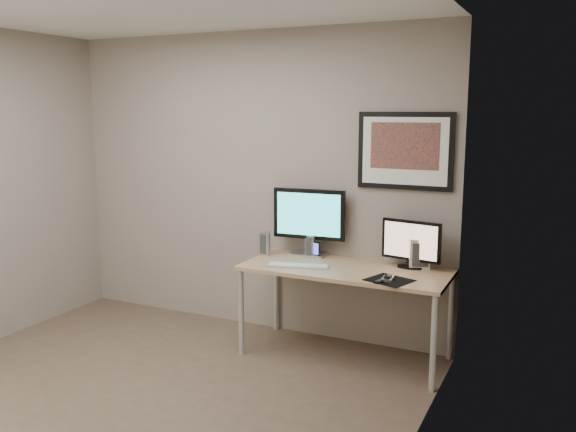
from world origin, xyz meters
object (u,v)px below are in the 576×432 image
Objects in this scene: keyboard at (298,266)px; desk at (346,276)px; framed_art at (405,151)px; monitor_tv at (411,243)px; speaker_left at (266,243)px; fan_unit at (419,253)px; monitor_large at (309,219)px; speaker_right at (311,246)px; phone_dock at (316,250)px.

desk is at bearing 7.58° from keyboard.
desk is 2.13× the size of framed_art.
monitor_tv reaches higher than speaker_left.
monitor_tv is (0.46, 0.19, 0.27)m from desk.
fan_unit is at bearing 23.29° from desk.
monitor_large reaches higher than keyboard.
monitor_large is 0.88m from monitor_tv.
fan_unit is (0.51, 0.22, 0.18)m from desk.
speaker_left is 0.48m from keyboard.
speaker_right is at bearing -53.91° from monitor_large.
framed_art is 3.81× the size of speaker_left.
phone_dock reaches higher than keyboard.
framed_art is at bearing 137.62° from monitor_tv.
monitor_tv is 0.85m from speaker_right.
speaker_right is at bearing 152.51° from desk.
speaker_right is 0.38× the size of keyboard.
framed_art reaches higher than speaker_right.
keyboard is 0.94m from fan_unit.
speaker_left reaches higher than phone_dock.
monitor_tv is (0.87, -0.05, -0.11)m from monitor_large.
speaker_right reaches higher than desk.
phone_dock is at bearing 21.35° from speaker_left.
framed_art is at bearing 19.98° from keyboard.
monitor_tv is at bearing 8.33° from keyboard.
speaker_left reaches higher than desk.
desk is at bearing -136.54° from framed_art.
desk is 0.40m from phone_dock.
keyboard is at bearing -20.37° from speaker_left.
monitor_tv reaches higher than keyboard.
phone_dock is at bearing -168.00° from framed_art.
phone_dock is at bearing -5.06° from speaker_right.
phone_dock reaches higher than desk.
monitor_large is (-0.42, 0.24, 0.38)m from desk.
speaker_left is at bearing -159.42° from speaker_right.
fan_unit is at bearing 19.65° from phone_dock.
fan_unit reaches higher than desk.
phone_dock is 0.29× the size of keyboard.
monitor_tv reaches higher than desk.
keyboard is (0.04, -0.33, -0.08)m from speaker_right.
monitor_large is at bearing 167.55° from phone_dock.
speaker_left reaches higher than keyboard.
keyboard is at bearing -83.04° from monitor_large.
framed_art is 0.71m from monitor_tv.
desk is 3.34× the size of keyboard.
desk is 0.38m from keyboard.
keyboard is at bearing -147.50° from monitor_tv.
keyboard is at bearing -145.99° from framed_art.
speaker_right is (-0.73, -0.13, -0.80)m from framed_art.
speaker_left is at bearing 135.73° from keyboard.
monitor_large is 4.49× the size of phone_dock.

